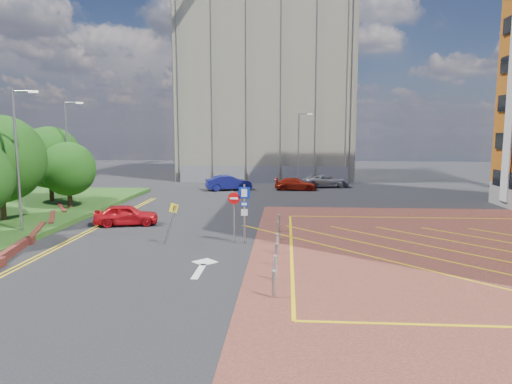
# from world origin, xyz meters

# --- Properties ---
(ground) EXTENTS (140.00, 140.00, 0.00)m
(ground) POSITION_xyz_m (0.00, 0.00, 0.00)
(ground) COLOR black
(ground) RESTS_ON ground
(retaining_wall) EXTENTS (6.06, 20.33, 0.40)m
(retaining_wall) POSITION_xyz_m (-11.80, 2.00, 0.20)
(retaining_wall) COLOR maroon
(retaining_wall) RESTS_ON ground
(tree_c) EXTENTS (4.00, 4.00, 4.90)m
(tree_c) POSITION_xyz_m (-13.50, 10.00, 3.19)
(tree_c) COLOR #3D2B1C
(tree_c) RESTS_ON grass_bed
(tree_d) EXTENTS (5.00, 5.00, 6.08)m
(tree_d) POSITION_xyz_m (-16.50, 13.00, 3.87)
(tree_d) COLOR #3D2B1C
(tree_d) RESTS_ON grass_bed
(lamp_left_near) EXTENTS (1.53, 0.16, 8.00)m
(lamp_left_near) POSITION_xyz_m (-12.42, 2.00, 4.66)
(lamp_left_near) COLOR #9EA0A8
(lamp_left_near) RESTS_ON grass_bed
(lamp_left_far) EXTENTS (1.53, 0.16, 8.00)m
(lamp_left_far) POSITION_xyz_m (-14.42, 12.00, 4.66)
(lamp_left_far) COLOR #9EA0A8
(lamp_left_far) RESTS_ON grass_bed
(lamp_back) EXTENTS (1.53, 0.16, 8.00)m
(lamp_back) POSITION_xyz_m (4.08, 28.00, 4.36)
(lamp_back) COLOR #9EA0A8
(lamp_back) RESTS_ON ground
(sign_cluster) EXTENTS (1.17, 0.12, 3.20)m
(sign_cluster) POSITION_xyz_m (0.30, 0.98, 1.95)
(sign_cluster) COLOR #9EA0A8
(sign_cluster) RESTS_ON ground
(warning_sign) EXTENTS (0.83, 0.43, 2.24)m
(warning_sign) POSITION_xyz_m (-3.28, 0.33, 1.43)
(warning_sign) COLOR #9EA0A8
(warning_sign) RESTS_ON ground
(bollard_row) EXTENTS (0.14, 11.14, 0.90)m
(bollard_row) POSITION_xyz_m (2.30, -1.67, 0.47)
(bollard_row) COLOR #9EA0A8
(bollard_row) RESTS_ON forecourt
(construction_building) EXTENTS (21.20, 19.20, 22.00)m
(construction_building) POSITION_xyz_m (0.00, 40.00, 11.00)
(construction_building) COLOR gray
(construction_building) RESTS_ON ground
(construction_fence) EXTENTS (21.60, 0.06, 2.00)m
(construction_fence) POSITION_xyz_m (1.00, 30.00, 1.00)
(construction_fence) COLOR gray
(construction_fence) RESTS_ON ground
(car_red_left) EXTENTS (4.25, 2.49, 1.36)m
(car_red_left) POSITION_xyz_m (-7.49, 5.28, 0.68)
(car_red_left) COLOR red
(car_red_left) RESTS_ON ground
(car_blue_back) EXTENTS (4.90, 3.09, 1.53)m
(car_blue_back) POSITION_xyz_m (-3.20, 23.17, 0.76)
(car_blue_back) COLOR navy
(car_blue_back) RESTS_ON ground
(car_red_back) EXTENTS (4.36, 1.91, 1.25)m
(car_red_back) POSITION_xyz_m (3.64, 23.66, 0.62)
(car_red_back) COLOR #A21D0D
(car_red_back) RESTS_ON ground
(car_silver_back) EXTENTS (5.24, 3.04, 1.37)m
(car_silver_back) POSITION_xyz_m (7.03, 26.37, 0.69)
(car_silver_back) COLOR #A0A0A7
(car_silver_back) RESTS_ON ground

